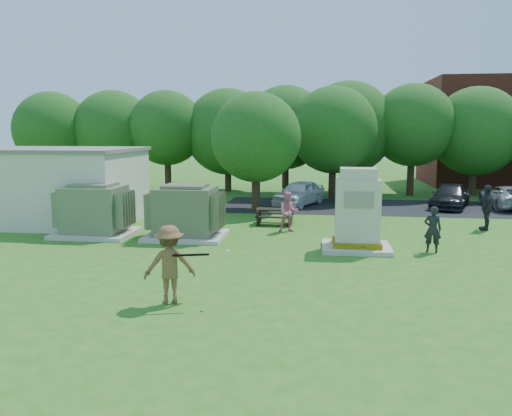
# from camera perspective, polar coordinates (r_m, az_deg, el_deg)

# --- Properties ---
(ground) EXTENTS (120.00, 120.00, 0.00)m
(ground) POSITION_cam_1_polar(r_m,az_deg,el_deg) (14.72, -2.07, -7.39)
(ground) COLOR #2D6619
(ground) RESTS_ON ground
(service_building) EXTENTS (10.00, 5.00, 3.20)m
(service_building) POSITION_cam_1_polar(r_m,az_deg,el_deg) (24.97, -24.91, 2.24)
(service_building) COLOR beige
(service_building) RESTS_ON ground
(service_building_roof) EXTENTS (10.20, 5.20, 0.15)m
(service_building_roof) POSITION_cam_1_polar(r_m,az_deg,el_deg) (24.86, -25.16, 6.07)
(service_building_roof) COLOR slate
(service_building_roof) RESTS_ON service_building
(parking_strip) EXTENTS (20.00, 6.00, 0.01)m
(parking_strip) POSITION_cam_1_polar(r_m,az_deg,el_deg) (28.12, 16.93, 0.05)
(parking_strip) COLOR #232326
(parking_strip) RESTS_ON ground
(transformer_left) EXTENTS (3.00, 2.40, 2.07)m
(transformer_left) POSITION_cam_1_polar(r_m,az_deg,el_deg) (20.70, -17.94, -0.33)
(transformer_left) COLOR beige
(transformer_left) RESTS_ON ground
(transformer_right) EXTENTS (3.00, 2.40, 2.07)m
(transformer_right) POSITION_cam_1_polar(r_m,az_deg,el_deg) (19.40, -8.03, -0.57)
(transformer_right) COLOR beige
(transformer_right) RESTS_ON ground
(generator_cabinet) EXTENTS (2.34, 1.92, 2.85)m
(generator_cabinet) POSITION_cam_1_polar(r_m,az_deg,el_deg) (17.56, 11.48, -0.73)
(generator_cabinet) COLOR beige
(generator_cabinet) RESTS_ON ground
(picnic_table) EXTENTS (1.64, 1.23, 0.70)m
(picnic_table) POSITION_cam_1_polar(r_m,az_deg,el_deg) (22.06, 2.18, -0.76)
(picnic_table) COLOR black
(picnic_table) RESTS_ON ground
(batter) EXTENTS (1.39, 1.08, 1.89)m
(batter) POSITION_cam_1_polar(r_m,az_deg,el_deg) (12.17, -9.85, -6.36)
(batter) COLOR brown
(batter) RESTS_ON ground
(person_by_generator) EXTENTS (0.63, 0.46, 1.59)m
(person_by_generator) POSITION_cam_1_polar(r_m,az_deg,el_deg) (17.98, 19.54, -2.31)
(person_by_generator) COLOR black
(person_by_generator) RESTS_ON ground
(person_at_picnic) EXTENTS (0.91, 0.77, 1.67)m
(person_at_picnic) POSITION_cam_1_polar(r_m,az_deg,el_deg) (20.40, 3.73, -0.44)
(person_at_picnic) COLOR pink
(person_at_picnic) RESTS_ON ground
(person_walking_right) EXTENTS (0.60, 1.16, 1.90)m
(person_walking_right) POSITION_cam_1_polar(r_m,az_deg,el_deg) (22.82, 24.84, 0.05)
(person_walking_right) COLOR #26262C
(person_walking_right) RESTS_ON ground
(car_white) EXTENTS (3.12, 4.38, 1.38)m
(car_white) POSITION_cam_1_polar(r_m,az_deg,el_deg) (27.79, 4.97, 1.73)
(car_white) COLOR white
(car_white) RESTS_ON ground
(car_silver_a) EXTENTS (2.24, 4.20, 1.31)m
(car_silver_a) POSITION_cam_1_polar(r_m,az_deg,el_deg) (27.58, 11.88, 1.44)
(car_silver_a) COLOR silver
(car_silver_a) RESTS_ON ground
(car_dark) EXTENTS (3.10, 4.59, 1.24)m
(car_dark) POSITION_cam_1_polar(r_m,az_deg,el_deg) (28.82, 21.29, 1.26)
(car_dark) COLOR black
(car_dark) RESTS_ON ground
(car_silver_b) EXTENTS (2.02, 4.32, 1.20)m
(car_silver_b) POSITION_cam_1_polar(r_m,az_deg,el_deg) (29.89, 26.75, 1.13)
(car_silver_b) COLOR #BCBCC1
(car_silver_b) RESTS_ON ground
(batting_equipment) EXTENTS (1.45, 0.48, 0.11)m
(batting_equipment) POSITION_cam_1_polar(r_m,az_deg,el_deg) (11.82, -7.19, -5.25)
(batting_equipment) COLOR black
(batting_equipment) RESTS_ON ground
(tree_row) EXTENTS (41.30, 13.30, 7.30)m
(tree_row) POSITION_cam_1_polar(r_m,az_deg,el_deg) (32.44, 6.52, 8.85)
(tree_row) COLOR #47301E
(tree_row) RESTS_ON ground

